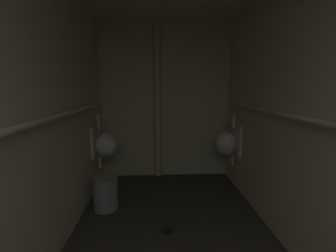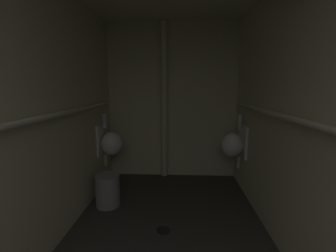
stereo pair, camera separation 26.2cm
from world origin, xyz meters
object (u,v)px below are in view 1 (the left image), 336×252
urinal_right_mid (228,143)px  standpipe_back_wall (158,102)px  urinal_left_mid (104,144)px  floor_drain (167,230)px  waste_bin (106,193)px

urinal_right_mid → standpipe_back_wall: (-1.00, 0.44, 0.55)m
urinal_left_mid → floor_drain: (0.83, -1.01, -0.67)m
urinal_left_mid → waste_bin: (0.11, -0.53, -0.48)m
urinal_right_mid → floor_drain: urinal_right_mid is taller
standpipe_back_wall → floor_drain: (0.08, -1.44, -1.22)m
standpipe_back_wall → waste_bin: bearing=-123.9°
urinal_left_mid → urinal_right_mid: 1.75m
standpipe_back_wall → floor_drain: size_ratio=17.11×
standpipe_back_wall → waste_bin: (-0.65, -0.96, -1.03)m
urinal_left_mid → waste_bin: 0.72m
urinal_left_mid → standpipe_back_wall: standpipe_back_wall is taller
urinal_right_mid → standpipe_back_wall: standpipe_back_wall is taller
urinal_right_mid → floor_drain: size_ratio=5.39×
urinal_left_mid → floor_drain: urinal_left_mid is taller
waste_bin → urinal_left_mid: bearing=101.4°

